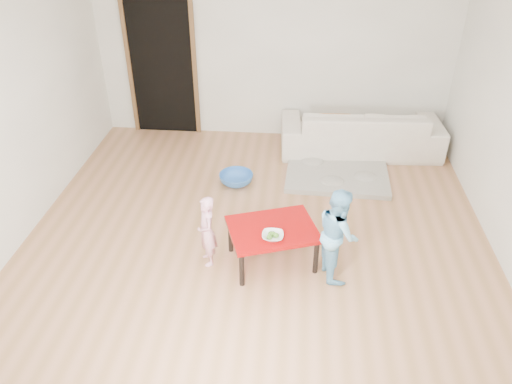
# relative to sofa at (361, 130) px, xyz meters

# --- Properties ---
(floor) EXTENTS (5.00, 5.00, 0.01)m
(floor) POSITION_rel_sofa_xyz_m (-1.27, -2.05, -0.32)
(floor) COLOR #9E6F44
(floor) RESTS_ON ground
(back_wall) EXTENTS (5.00, 0.02, 2.60)m
(back_wall) POSITION_rel_sofa_xyz_m (-1.27, 0.45, 0.98)
(back_wall) COLOR white
(back_wall) RESTS_ON floor
(left_wall) EXTENTS (0.02, 5.00, 2.60)m
(left_wall) POSITION_rel_sofa_xyz_m (-3.77, -2.05, 0.98)
(left_wall) COLOR white
(left_wall) RESTS_ON floor
(doorway) EXTENTS (1.02, 0.08, 2.11)m
(doorway) POSITION_rel_sofa_xyz_m (-2.87, 0.43, 0.70)
(doorway) COLOR brown
(doorway) RESTS_ON back_wall
(sofa) EXTENTS (2.25, 0.98, 0.64)m
(sofa) POSITION_rel_sofa_xyz_m (0.00, 0.00, 0.00)
(sofa) COLOR silver
(sofa) RESTS_ON floor
(cushion) EXTENTS (0.48, 0.43, 0.12)m
(cushion) POSITION_rel_sofa_xyz_m (-0.38, -0.19, 0.16)
(cushion) COLOR orange
(cushion) RESTS_ON sofa
(red_table) EXTENTS (1.00, 0.87, 0.42)m
(red_table) POSITION_rel_sofa_xyz_m (-1.08, -2.53, -0.11)
(red_table) COLOR #940808
(red_table) RESTS_ON floor
(bowl) EXTENTS (0.20, 0.20, 0.05)m
(bowl) POSITION_rel_sofa_xyz_m (-1.07, -2.69, 0.12)
(bowl) COLOR white
(bowl) RESTS_ON red_table
(broccoli) EXTENTS (0.12, 0.12, 0.06)m
(broccoli) POSITION_rel_sofa_xyz_m (-1.07, -2.69, 0.13)
(broccoli) COLOR #2D5919
(broccoli) RESTS_ON red_table
(child_pink) EXTENTS (0.28, 0.33, 0.76)m
(child_pink) POSITION_rel_sofa_xyz_m (-1.72, -2.59, 0.06)
(child_pink) COLOR pink
(child_pink) RESTS_ON floor
(child_blue) EXTENTS (0.46, 0.54, 0.96)m
(child_blue) POSITION_rel_sofa_xyz_m (-0.45, -2.64, 0.16)
(child_blue) COLOR #63B8E5
(child_blue) RESTS_ON floor
(basin) EXTENTS (0.43, 0.43, 0.14)m
(basin) POSITION_rel_sofa_xyz_m (-1.63, -1.05, -0.25)
(basin) COLOR #326DC0
(basin) RESTS_ON floor
(blanket) EXTENTS (1.35, 1.14, 0.07)m
(blanket) POSITION_rel_sofa_xyz_m (-0.34, -0.72, -0.29)
(blanket) COLOR #A39F90
(blanket) RESTS_ON floor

